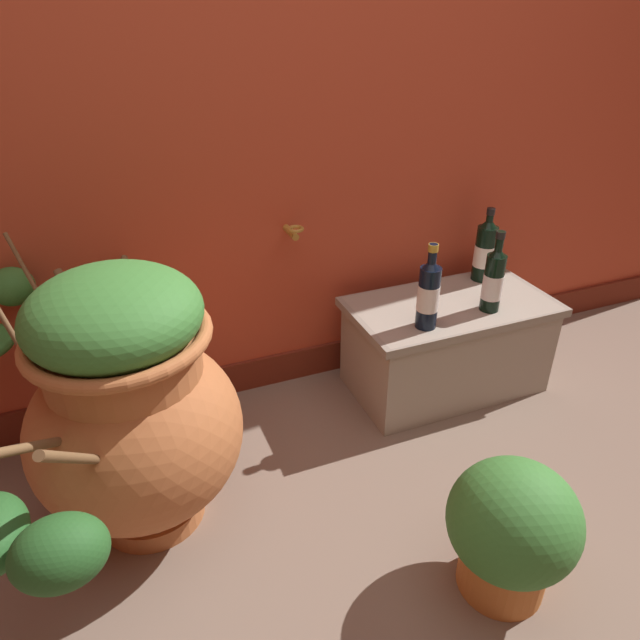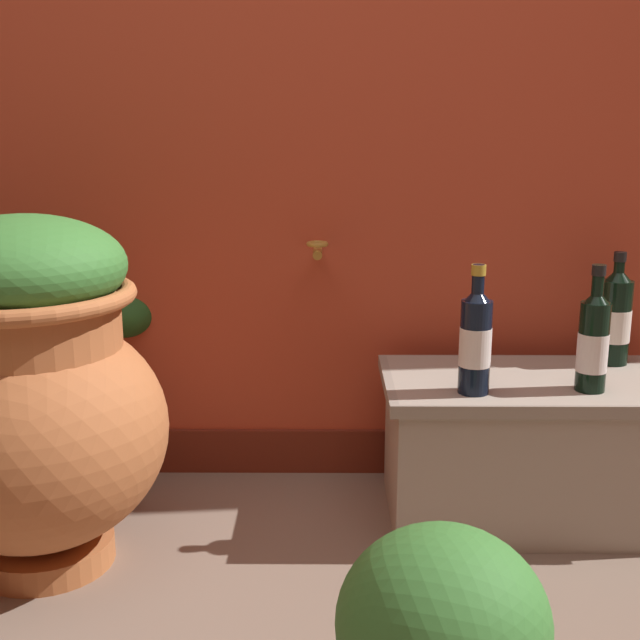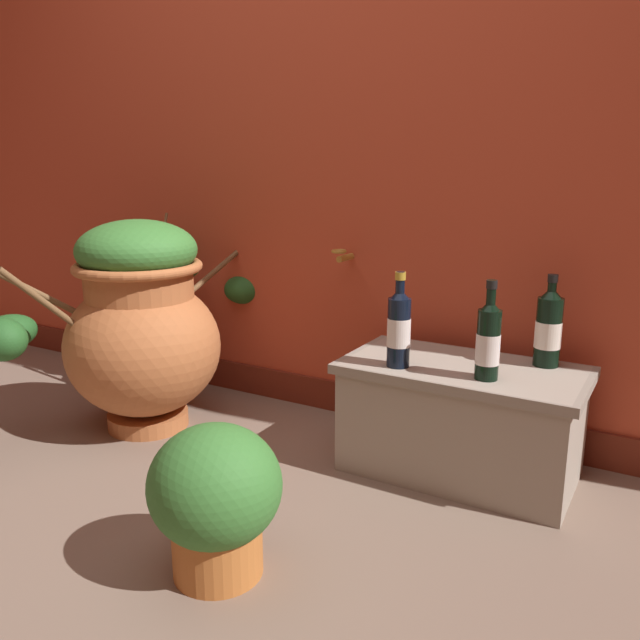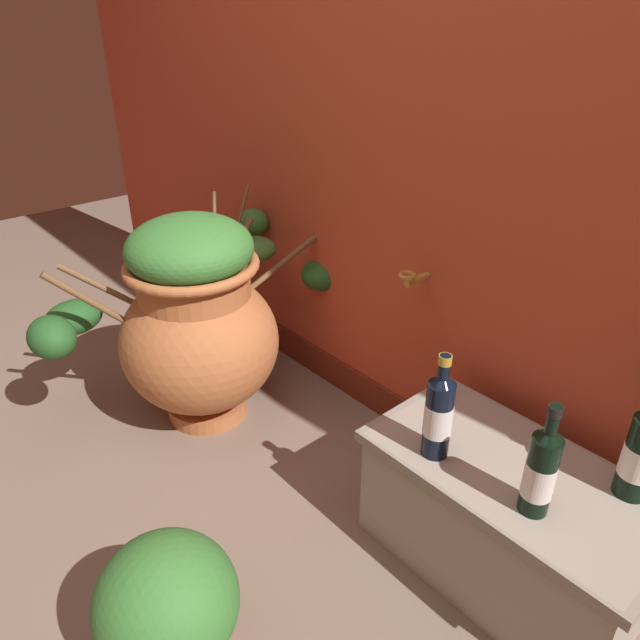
{
  "view_description": "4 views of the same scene",
  "coord_description": "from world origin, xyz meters",
  "px_view_note": "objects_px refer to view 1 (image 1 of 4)",
  "views": [
    {
      "loc": [
        -0.55,
        -0.69,
        1.34
      ],
      "look_at": [
        0.02,
        0.74,
        0.46
      ],
      "focal_mm": 32.09,
      "sensor_mm": 36.0,
      "label": 1
    },
    {
      "loc": [
        0.06,
        -1.06,
        0.97
      ],
      "look_at": [
        0.05,
        0.83,
        0.51
      ],
      "focal_mm": 45.93,
      "sensor_mm": 36.0,
      "label": 2
    },
    {
      "loc": [
        1.15,
        -1.06,
        0.99
      ],
      "look_at": [
        0.1,
        0.77,
        0.46
      ],
      "focal_mm": 36.16,
      "sensor_mm": 36.0,
      "label": 3
    },
    {
      "loc": [
        1.08,
        -0.27,
        1.39
      ],
      "look_at": [
        -0.08,
        0.75,
        0.55
      ],
      "focal_mm": 32.65,
      "sensor_mm": 36.0,
      "label": 4
    }
  ],
  "objects_px": {
    "potted_shrub": "(511,530)",
    "terracotta_urn": "(126,403)",
    "wine_bottle_left": "(485,249)",
    "wine_bottle_middle": "(494,279)",
    "wine_bottle_right": "(429,292)"
  },
  "relations": [
    {
      "from": "terracotta_urn",
      "to": "wine_bottle_middle",
      "type": "relative_size",
      "value": 3.9
    },
    {
      "from": "terracotta_urn",
      "to": "wine_bottle_right",
      "type": "bearing_deg",
      "value": 6.59
    },
    {
      "from": "wine_bottle_right",
      "to": "terracotta_urn",
      "type": "bearing_deg",
      "value": -173.41
    },
    {
      "from": "wine_bottle_left",
      "to": "potted_shrub",
      "type": "distance_m",
      "value": 1.13
    },
    {
      "from": "potted_shrub",
      "to": "terracotta_urn",
      "type": "bearing_deg",
      "value": 144.32
    },
    {
      "from": "wine_bottle_left",
      "to": "wine_bottle_middle",
      "type": "relative_size",
      "value": 0.98
    },
    {
      "from": "terracotta_urn",
      "to": "wine_bottle_middle",
      "type": "height_order",
      "value": "terracotta_urn"
    },
    {
      "from": "wine_bottle_left",
      "to": "wine_bottle_right",
      "type": "distance_m",
      "value": 0.46
    },
    {
      "from": "wine_bottle_middle",
      "to": "wine_bottle_right",
      "type": "relative_size",
      "value": 0.99
    },
    {
      "from": "wine_bottle_left",
      "to": "terracotta_urn",
      "type": "bearing_deg",
      "value": -165.66
    },
    {
      "from": "wine_bottle_right",
      "to": "potted_shrub",
      "type": "xyz_separation_m",
      "value": [
        -0.16,
        -0.7,
        -0.29
      ]
    },
    {
      "from": "potted_shrub",
      "to": "wine_bottle_right",
      "type": "bearing_deg",
      "value": 76.89
    },
    {
      "from": "wine_bottle_middle",
      "to": "terracotta_urn",
      "type": "bearing_deg",
      "value": -173.99
    },
    {
      "from": "terracotta_urn",
      "to": "potted_shrub",
      "type": "relative_size",
      "value": 3.0
    },
    {
      "from": "terracotta_urn",
      "to": "wine_bottle_left",
      "type": "bearing_deg",
      "value": 14.34
    }
  ]
}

